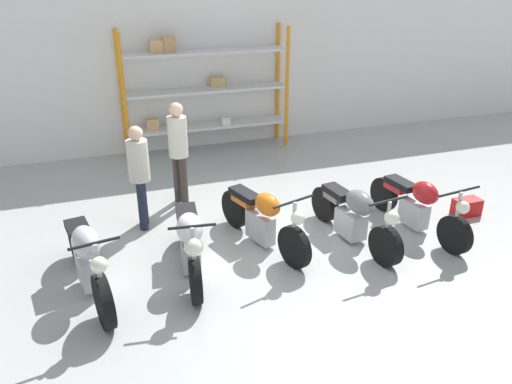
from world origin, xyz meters
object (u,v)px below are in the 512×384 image
object	(u,v)px
motorcycle_grey	(354,215)
person_browsing	(178,145)
motorcycle_orange	(262,218)
shelving_rack	(201,89)
person_near_rack	(139,170)
motorcycle_red	(418,205)
toolbox	(467,207)
motorcycle_silver	(87,258)
motorcycle_white	(190,241)

from	to	relation	value
motorcycle_grey	person_browsing	size ratio (longest dim) A/B	1.16
motorcycle_orange	motorcycle_grey	bearing A→B (deg)	59.66
shelving_rack	person_browsing	size ratio (longest dim) A/B	2.03
person_near_rack	motorcycle_grey	bearing A→B (deg)	164.31
motorcycle_red	person_near_rack	bearing A→B (deg)	-117.13
person_near_rack	toolbox	xyz separation A→B (m)	(5.09, -1.31, -0.83)
motorcycle_red	motorcycle_grey	bearing A→B (deg)	-97.53
motorcycle_silver	motorcycle_grey	distance (m)	3.75
motorcycle_red	person_browsing	distance (m)	3.95
shelving_rack	person_browsing	xyz separation A→B (m)	(-1.01, -2.58, -0.32)
toolbox	person_browsing	bearing A→B (deg)	155.39
person_near_rack	toolbox	world-z (taller)	person_near_rack
motorcycle_white	motorcycle_red	size ratio (longest dim) A/B	0.92
motorcycle_grey	motorcycle_red	xyz separation A→B (m)	(1.09, -0.01, 0.01)
motorcycle_red	motorcycle_orange	bearing A→B (deg)	-104.66
shelving_rack	person_near_rack	bearing A→B (deg)	-118.07
motorcycle_grey	motorcycle_silver	bearing A→B (deg)	-96.01
shelving_rack	motorcycle_orange	size ratio (longest dim) A/B	1.80
motorcycle_orange	person_browsing	world-z (taller)	person_browsing
motorcycle_white	toolbox	bearing A→B (deg)	99.37
motorcycle_silver	motorcycle_red	world-z (taller)	motorcycle_silver
motorcycle_orange	motorcycle_red	xyz separation A→B (m)	(2.42, -0.32, -0.02)
motorcycle_red	person_browsing	size ratio (longest dim) A/B	1.20
motorcycle_white	person_near_rack	size ratio (longest dim) A/B	1.19
motorcycle_white	motorcycle_orange	xyz separation A→B (m)	(1.13, 0.35, -0.01)
motorcycle_grey	person_near_rack	size ratio (longest dim) A/B	1.25
motorcycle_orange	person_near_rack	xyz separation A→B (m)	(-1.57, 1.14, 0.52)
motorcycle_silver	shelving_rack	bearing A→B (deg)	141.32
motorcycle_grey	toolbox	distance (m)	2.22
motorcycle_silver	toolbox	world-z (taller)	motorcycle_silver
motorcycle_grey	toolbox	bearing A→B (deg)	86.43
shelving_rack	person_near_rack	xyz separation A→B (m)	(-1.74, -3.27, -0.40)
motorcycle_red	person_near_rack	distance (m)	4.28
shelving_rack	toolbox	xyz separation A→B (m)	(3.35, -4.58, -1.22)
motorcycle_orange	toolbox	distance (m)	3.54
motorcycle_silver	motorcycle_orange	world-z (taller)	motorcycle_silver
motorcycle_orange	motorcycle_red	distance (m)	2.44
motorcycle_red	toolbox	size ratio (longest dim) A/B	4.81
person_near_rack	motorcycle_orange	bearing A→B (deg)	155.04
motorcycle_red	toolbox	distance (m)	1.15
motorcycle_silver	motorcycle_orange	size ratio (longest dim) A/B	1.09
motorcycle_orange	person_browsing	bearing A→B (deg)	-172.30
person_browsing	motorcycle_grey	bearing A→B (deg)	108.57
shelving_rack	motorcycle_white	distance (m)	5.01
motorcycle_grey	person_browsing	distance (m)	3.10
motorcycle_grey	shelving_rack	bearing A→B (deg)	-173.57
shelving_rack	motorcycle_white	bearing A→B (deg)	-105.41
motorcycle_red	person_near_rack	world-z (taller)	person_near_rack
motorcycle_orange	motorcycle_red	world-z (taller)	motorcycle_orange
motorcycle_grey	person_near_rack	world-z (taller)	person_near_rack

